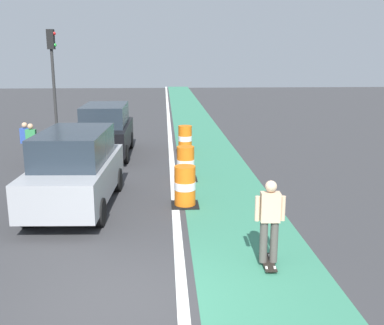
% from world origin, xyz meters
% --- Properties ---
extents(ground_plane, '(100.00, 100.00, 0.00)m').
position_xyz_m(ground_plane, '(0.00, 0.00, 0.00)').
color(ground_plane, '#38383A').
extents(bike_lane_strip, '(2.50, 80.00, 0.01)m').
position_xyz_m(bike_lane_strip, '(2.40, 12.00, 0.00)').
color(bike_lane_strip, '#387F60').
rests_on(bike_lane_strip, ground).
extents(lane_divider_stripe, '(0.20, 80.00, 0.01)m').
position_xyz_m(lane_divider_stripe, '(0.90, 12.00, 0.01)').
color(lane_divider_stripe, silver).
rests_on(lane_divider_stripe, ground).
extents(skateboarder_on_lane, '(0.57, 0.81, 1.69)m').
position_xyz_m(skateboarder_on_lane, '(2.58, 1.16, 0.91)').
color(skateboarder_on_lane, black).
rests_on(skateboarder_on_lane, ground).
extents(parked_suv_nearest, '(2.08, 4.68, 2.04)m').
position_xyz_m(parked_suv_nearest, '(-1.69, 4.90, 1.04)').
color(parked_suv_nearest, '#9EA0A5').
rests_on(parked_suv_nearest, ground).
extents(parked_suv_second, '(1.94, 4.61, 2.04)m').
position_xyz_m(parked_suv_second, '(-1.69, 11.25, 1.04)').
color(parked_suv_second, black).
rests_on(parked_suv_second, ground).
extents(traffic_barrel_front, '(0.73, 0.73, 1.09)m').
position_xyz_m(traffic_barrel_front, '(1.16, 4.80, 0.53)').
color(traffic_barrel_front, orange).
rests_on(traffic_barrel_front, ground).
extents(traffic_barrel_mid, '(0.73, 0.73, 1.09)m').
position_xyz_m(traffic_barrel_mid, '(1.30, 7.42, 0.53)').
color(traffic_barrel_mid, orange).
rests_on(traffic_barrel_mid, ground).
extents(traffic_barrel_back, '(0.73, 0.73, 1.09)m').
position_xyz_m(traffic_barrel_back, '(1.49, 11.79, 0.53)').
color(traffic_barrel_back, orange).
rests_on(traffic_barrel_back, ground).
extents(traffic_light_corner, '(0.41, 0.32, 5.10)m').
position_xyz_m(traffic_light_corner, '(-4.59, 15.46, 3.50)').
color(traffic_light_corner, '#2D2D2D').
rests_on(traffic_light_corner, ground).
extents(pedestrian_crossing, '(0.34, 0.20, 1.61)m').
position_xyz_m(pedestrian_crossing, '(-4.33, 9.54, 0.86)').
color(pedestrian_crossing, '#33333D').
rests_on(pedestrian_crossing, ground).
extents(pedestrian_waiting, '(0.34, 0.20, 1.61)m').
position_xyz_m(pedestrian_waiting, '(-4.04, 9.24, 0.86)').
color(pedestrian_waiting, '#33333D').
rests_on(pedestrian_waiting, ground).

